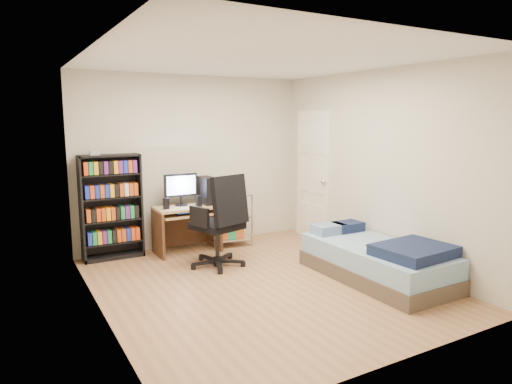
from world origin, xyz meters
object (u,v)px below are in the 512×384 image
office_chair (220,237)px  computer_desk (191,209)px  bed (378,260)px  media_shelf (111,206)px

office_chair → computer_desk: bearing=76.0°
computer_desk → office_chair: (0.04, -0.86, -0.22)m
bed → computer_desk: bearing=123.6°
media_shelf → office_chair: 1.56m
media_shelf → office_chair: media_shelf is taller
media_shelf → computer_desk: 1.09m
office_chair → bed: 1.96m
media_shelf → office_chair: bearing=-43.1°
office_chair → bed: (1.42, -1.34, -0.15)m
computer_desk → office_chair: size_ratio=0.93×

